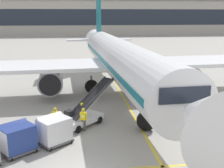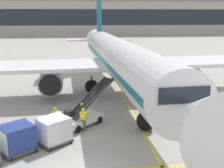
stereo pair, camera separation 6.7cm
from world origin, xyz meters
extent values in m
cylinder|color=white|center=(4.50, 14.99, 3.87)|extent=(5.58, 31.40, 3.85)
cube|color=#146B7A|center=(4.50, 14.99, 3.87)|extent=(5.55, 30.15, 0.46)
cone|color=white|center=(5.47, -2.53, 3.87)|extent=(3.87, 4.05, 3.66)
cone|color=white|center=(3.46, 33.66, 4.15)|extent=(3.61, 6.34, 3.28)
cube|color=white|center=(-3.72, 15.31, 3.29)|extent=(15.16, 7.06, 0.36)
cylinder|color=#93969E|center=(-2.62, 14.75, 1.91)|extent=(2.61, 4.19, 2.39)
cylinder|color=black|center=(-2.50, 12.67, 1.91)|extent=(2.03, 0.23, 2.03)
cube|color=white|center=(12.63, 16.22, 3.29)|extent=(15.16, 7.06, 0.36)
cylinder|color=#93969E|center=(11.60, 15.54, 1.91)|extent=(2.61, 4.19, 2.39)
cylinder|color=black|center=(11.71, 13.46, 1.91)|extent=(2.03, 0.23, 2.03)
cube|color=#146B7A|center=(3.54, 32.12, 9.32)|extent=(0.49, 3.76, 9.37)
cube|color=white|center=(3.56, 31.81, 4.44)|extent=(10.21, 3.06, 0.20)
cube|color=#1E2633|center=(5.32, 0.17, 4.44)|extent=(2.79, 1.88, 0.85)
cylinder|color=#47474C|center=(5.02, 5.63, 1.34)|extent=(0.22, 0.22, 1.20)
sphere|color=black|center=(5.02, 5.63, 0.74)|extent=(1.47, 1.47, 1.47)
cylinder|color=#47474C|center=(1.53, 16.39, 1.34)|extent=(0.22, 0.22, 1.20)
sphere|color=black|center=(1.53, 16.39, 0.74)|extent=(1.47, 1.47, 1.47)
cylinder|color=#47474C|center=(7.30, 16.71, 1.34)|extent=(0.22, 0.22, 1.20)
sphere|color=black|center=(7.30, 16.71, 0.74)|extent=(1.47, 1.47, 1.47)
cube|color=silver|center=(0.31, 7.06, 0.50)|extent=(3.54, 3.53, 0.44)
cube|color=black|center=(-0.61, 6.66, 1.07)|extent=(0.82, 0.82, 0.70)
cylinder|color=#333338|center=(-0.13, 7.14, 1.12)|extent=(0.08, 0.08, 0.80)
cube|color=silver|center=(1.11, 7.86, 1.90)|extent=(3.97, 3.96, 2.51)
cube|color=black|center=(1.11, 7.86, 1.99)|extent=(3.76, 3.75, 2.36)
cube|color=#333338|center=(1.42, 7.55, 2.02)|extent=(3.33, 3.32, 2.53)
cube|color=#333338|center=(0.79, 8.17, 2.02)|extent=(3.33, 3.32, 2.53)
cylinder|color=black|center=(1.67, 7.38, 0.28)|extent=(0.54, 0.54, 0.56)
cylinder|color=black|center=(0.63, 8.43, 0.28)|extent=(0.54, 0.54, 0.56)
cylinder|color=black|center=(-0.01, 5.70, 0.28)|extent=(0.54, 0.54, 0.56)
cylinder|color=black|center=(-1.05, 6.75, 0.28)|extent=(0.54, 0.54, 0.56)
cube|color=#515156|center=(-1.52, 4.05, 0.21)|extent=(2.56, 2.49, 0.12)
cylinder|color=#4C4C51|center=(-2.59, 3.23, 0.20)|extent=(0.60, 0.48, 0.07)
cube|color=silver|center=(-1.52, 4.05, 1.02)|extent=(2.42, 2.35, 1.50)
cube|color=silver|center=(-1.77, 4.38, 1.54)|extent=(1.97, 1.78, 0.74)
cube|color=silver|center=(-2.29, 3.47, 1.02)|extent=(0.90, 1.16, 1.38)
sphere|color=black|center=(-2.57, 4.11, 0.15)|extent=(0.30, 0.30, 0.30)
sphere|color=black|center=(-1.74, 3.03, 0.15)|extent=(0.30, 0.30, 0.30)
sphere|color=black|center=(-1.30, 5.08, 0.15)|extent=(0.30, 0.30, 0.30)
sphere|color=black|center=(-0.47, 4.00, 0.15)|extent=(0.30, 0.30, 0.30)
cube|color=#515156|center=(-3.68, 3.01, 0.21)|extent=(2.56, 2.49, 0.12)
cube|color=navy|center=(-3.68, 3.01, 1.02)|extent=(2.42, 2.35, 1.50)
cube|color=navy|center=(-3.93, 3.34, 1.54)|extent=(1.97, 1.78, 0.74)
cube|color=silver|center=(-4.44, 2.43, 1.02)|extent=(0.90, 1.16, 1.38)
sphere|color=black|center=(-4.73, 3.07, 0.15)|extent=(0.30, 0.30, 0.30)
sphere|color=black|center=(-3.90, 1.99, 0.15)|extent=(0.30, 0.30, 0.30)
sphere|color=black|center=(-3.46, 4.04, 0.15)|extent=(0.30, 0.30, 0.30)
sphere|color=black|center=(-2.63, 2.96, 0.15)|extent=(0.30, 0.30, 0.30)
cylinder|color=#333847|center=(-1.55, 6.51, 0.43)|extent=(0.15, 0.15, 0.86)
cylinder|color=#333847|center=(-1.72, 6.45, 0.43)|extent=(0.15, 0.15, 0.86)
cube|color=yellow|center=(-1.64, 6.48, 1.15)|extent=(0.44, 0.35, 0.58)
cube|color=white|center=(-1.59, 6.36, 1.15)|extent=(0.33, 0.12, 0.08)
sphere|color=#9E7051|center=(-1.64, 6.48, 1.56)|extent=(0.21, 0.21, 0.21)
sphere|color=yellow|center=(-1.64, 6.48, 1.63)|extent=(0.23, 0.23, 0.23)
cylinder|color=yellow|center=(-1.41, 6.56, 1.10)|extent=(0.09, 0.09, 0.56)
cylinder|color=yellow|center=(-1.86, 6.40, 1.10)|extent=(0.09, 0.09, 0.56)
cylinder|color=#514C42|center=(0.50, 6.02, 0.43)|extent=(0.15, 0.15, 0.86)
cylinder|color=#514C42|center=(0.34, 6.10, 0.43)|extent=(0.15, 0.15, 0.86)
cube|color=yellow|center=(0.42, 6.06, 1.15)|extent=(0.45, 0.38, 0.58)
cube|color=white|center=(0.36, 5.95, 1.15)|extent=(0.31, 0.16, 0.08)
sphere|color=#9E7051|center=(0.42, 6.06, 1.56)|extent=(0.21, 0.21, 0.21)
sphere|color=yellow|center=(0.42, 6.06, 1.63)|extent=(0.23, 0.23, 0.23)
cylinder|color=yellow|center=(0.63, 5.95, 1.10)|extent=(0.09, 0.09, 0.56)
cylinder|color=yellow|center=(0.20, 6.16, 1.10)|extent=(0.09, 0.09, 0.56)
cylinder|color=black|center=(-1.71, 5.17, 0.43)|extent=(0.15, 0.15, 0.86)
cylinder|color=black|center=(-1.89, 5.17, 0.43)|extent=(0.15, 0.15, 0.86)
cube|color=orange|center=(-1.80, 5.17, 1.15)|extent=(0.38, 0.25, 0.58)
cube|color=white|center=(-1.80, 5.05, 1.15)|extent=(0.34, 0.02, 0.08)
sphere|color=tan|center=(-1.80, 5.17, 1.56)|extent=(0.21, 0.21, 0.21)
sphere|color=yellow|center=(-1.80, 5.17, 1.63)|extent=(0.23, 0.23, 0.23)
cylinder|color=orange|center=(-1.56, 5.18, 1.10)|extent=(0.09, 0.09, 0.56)
cylinder|color=orange|center=(-2.04, 5.17, 1.10)|extent=(0.09, 0.09, 0.56)
cylinder|color=#514C42|center=(0.38, 7.46, 0.43)|extent=(0.15, 0.15, 0.86)
cylinder|color=#514C42|center=(0.28, 7.31, 0.43)|extent=(0.15, 0.15, 0.86)
cube|color=orange|center=(0.33, 7.39, 1.15)|extent=(0.41, 0.45, 0.58)
cube|color=white|center=(0.43, 7.32, 1.15)|extent=(0.20, 0.29, 0.08)
sphere|color=beige|center=(0.33, 7.39, 1.56)|extent=(0.21, 0.21, 0.21)
sphere|color=yellow|center=(0.33, 7.39, 1.63)|extent=(0.23, 0.23, 0.23)
cylinder|color=orange|center=(0.47, 7.59, 1.10)|extent=(0.09, 0.09, 0.56)
cylinder|color=orange|center=(0.20, 7.19, 1.10)|extent=(0.09, 0.09, 0.56)
cube|color=black|center=(-2.62, 15.65, 0.03)|extent=(0.56, 0.56, 0.05)
cone|color=orange|center=(-2.62, 15.65, 0.35)|extent=(0.45, 0.45, 0.59)
cylinder|color=white|center=(-2.62, 15.65, 0.38)|extent=(0.25, 0.25, 0.07)
cube|color=yellow|center=(4.71, 14.99, 0.00)|extent=(0.20, 110.00, 0.01)
cube|color=yellow|center=(4.50, 0.35, 0.00)|extent=(12.00, 0.20, 0.01)
cube|color=#A8A399|center=(10.39, 111.63, 6.81)|extent=(142.40, 19.32, 13.62)
cube|color=#1E2633|center=(10.39, 101.92, 7.15)|extent=(138.13, 0.10, 6.13)
cube|color=slate|center=(10.39, 109.70, 13.97)|extent=(140.98, 16.42, 0.70)
camera|label=1|loc=(0.12, -13.90, 8.37)|focal=46.25mm
camera|label=2|loc=(0.18, -13.90, 8.37)|focal=46.25mm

